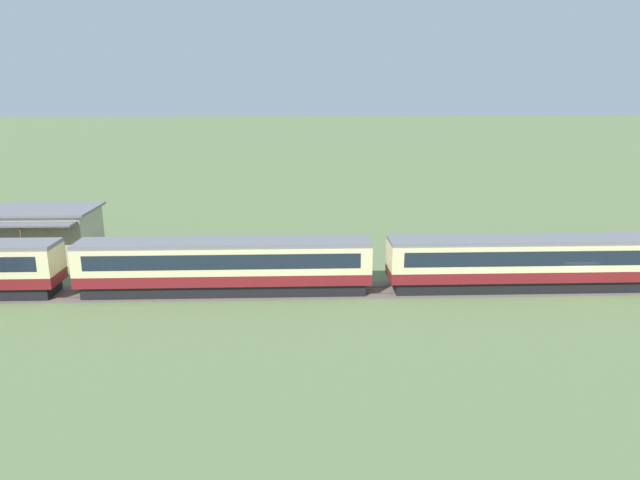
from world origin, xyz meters
TOP-DOWN VIEW (x-y plane):
  - ground_plane at (0.00, 0.00)m, footprint 600.00×600.00m
  - passenger_train at (-25.27, 0.81)m, footprint 110.99×3.05m
  - railway_track at (-35.30, 0.81)m, footprint 161.09×3.60m
  - station_building at (-42.44, 10.40)m, footprint 9.02×7.45m

SIDE VIEW (x-z plane):
  - ground_plane at x=0.00m, z-range 0.00..0.00m
  - railway_track at x=-35.30m, z-range -0.01..0.03m
  - passenger_train at x=-25.27m, z-range 0.22..4.14m
  - station_building at x=-42.44m, z-range 0.03..4.47m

